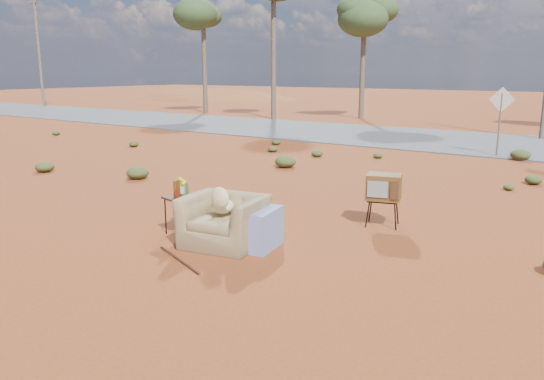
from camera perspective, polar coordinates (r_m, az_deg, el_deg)
The scene contains 12 objects.
ground at distance 8.29m, azimuth -5.88°, elevation -6.30°, with size 140.00×140.00×0.00m, color brown.
highway at distance 21.71m, azimuth 20.80°, elevation 4.84°, with size 140.00×7.00×0.04m, color #565659.
dirt_mound at distance 53.25m, azimuth -6.78°, elevation 9.75°, with size 26.00×18.00×2.00m, color brown.
armchair at distance 8.29m, azimuth -4.52°, elevation -2.72°, with size 1.51×1.13×1.05m.
tv_unit at distance 9.45m, azimuth 11.92°, elevation 0.24°, with size 0.69×0.61×0.93m.
side_table at distance 8.96m, azimuth -9.85°, elevation -0.50°, with size 0.54×0.54×0.92m.
rusty_bar at distance 7.86m, azimuth -9.97°, elevation -7.37°, with size 0.04×0.04×1.34m, color #4B2114.
road_sign at distance 18.33m, azimuth 23.40°, elevation 7.98°, with size 0.78×0.06×2.19m.
eucalyptus_far_left at distance 34.89m, azimuth -7.42°, elevation 17.98°, with size 3.20×3.20×7.10m.
eucalyptus_near_left at distance 30.98m, azimuth 9.91°, elevation 17.66°, with size 3.20×3.20×6.60m.
utility_pole_west at distance 43.92m, azimuth -23.79°, elevation 13.59°, with size 1.40×0.20×8.00m.
scrub_patch at distance 12.20m, azimuth 4.62°, elevation 0.61°, with size 17.49×8.07×0.33m.
Camera 1 is at (5.12, -5.93, 2.69)m, focal length 35.00 mm.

